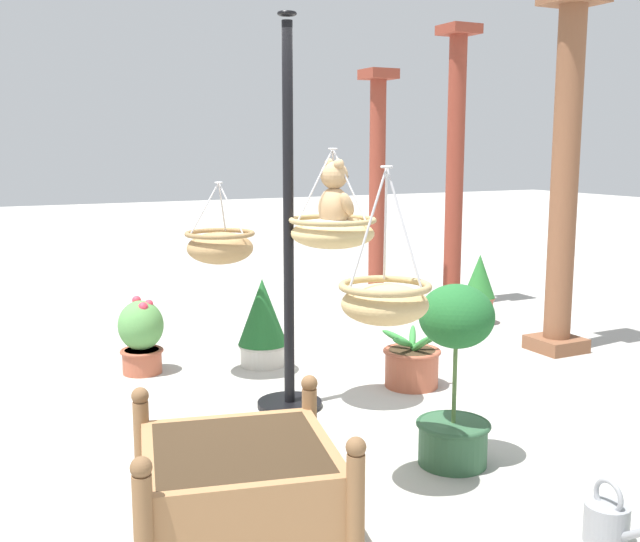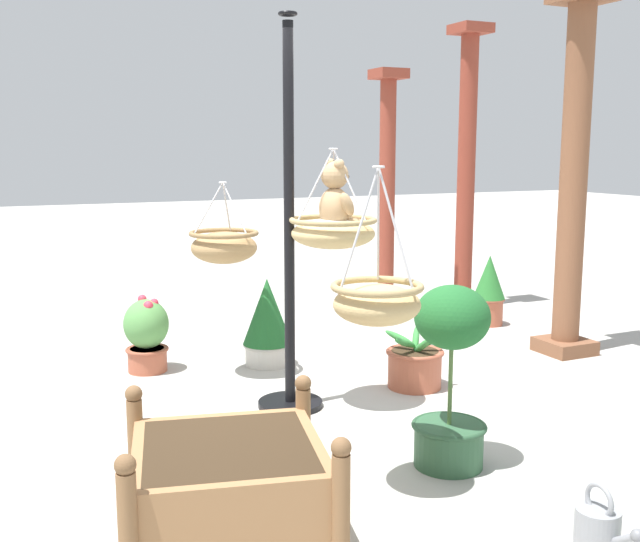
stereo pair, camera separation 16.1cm
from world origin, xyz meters
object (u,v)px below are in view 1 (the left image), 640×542
Objects in this scene: greenhouse_pillar_right at (455,174)px; greenhouse_pillar_far_back at (377,199)px; display_pole_central at (289,288)px; hanging_basket_right_low at (385,301)px; potted_plant_tall_leafy at (141,336)px; greenhouse_pillar_left at (564,184)px; hanging_basket_with_teddy at (333,231)px; wooden_planter_box at (239,482)px; watering_can at (608,522)px; hanging_basket_left_high at (220,246)px; potted_plant_small_succulent at (412,364)px; potted_plant_conical_shrub at (455,369)px; potted_plant_fern_front at (479,288)px; teddy_bear at (336,200)px; potted_plant_bushy_green at (263,322)px.

greenhouse_pillar_far_back is (-0.04, -0.95, -0.24)m from greenhouse_pillar_right.
display_pole_central reaches higher than hanging_basket_right_low.
display_pole_central reaches higher than potted_plant_tall_leafy.
greenhouse_pillar_left is 1.18× the size of greenhouse_pillar_far_back.
hanging_basket_with_teddy is 1.33m from hanging_basket_right_low.
greenhouse_pillar_left reaches higher than display_pole_central.
watering_can is (0.88, 1.42, -0.12)m from wooden_planter_box.
display_pole_central is 1.76m from wooden_planter_box.
hanging_basket_left_high is at bearing 52.98° from potted_plant_tall_leafy.
potted_plant_small_succulent is (1.23, 1.71, -0.13)m from potted_plant_tall_leafy.
display_pole_central is at bearing -161.17° from potted_plant_conical_shrub.
potted_plant_fern_front is at bearing 117.49° from display_pole_central.
teddy_bear is 0.15× the size of greenhouse_pillar_right.
hanging_basket_right_low is at bearing -30.20° from greenhouse_pillar_far_back.
greenhouse_pillar_far_back reaches higher than hanging_basket_with_teddy.
greenhouse_pillar_right is 5.41m from wooden_planter_box.
watering_can is at bearing -39.84° from greenhouse_pillar_left.
hanging_basket_left_high is 0.60× the size of potted_plant_conical_shrub.
potted_plant_tall_leafy is at bearing -75.32° from greenhouse_pillar_right.
greenhouse_pillar_left is 4.20× the size of potted_plant_bushy_green.
teddy_bear is (0.15, 0.27, 0.59)m from display_pole_central.
hanging_basket_left_high is 2.61m from greenhouse_pillar_far_back.
teddy_bear is 0.18× the size of greenhouse_pillar_far_back.
teddy_bear reaches higher than potted_plant_tall_leafy.
hanging_basket_with_teddy is at bearing -79.90° from greenhouse_pillar_left.
hanging_basket_with_teddy is 0.64× the size of potted_plant_conical_shrub.
teddy_bear is 2.44m from greenhouse_pillar_left.
potted_plant_bushy_green is at bearing 172.18° from hanging_basket_right_low.
hanging_basket_left_high is 3.46m from greenhouse_pillar_right.
hanging_basket_right_low is 4.06m from potted_plant_fern_front.
hanging_basket_left_high reaches higher than potted_plant_tall_leafy.
hanging_basket_with_teddy is at bearing -90.00° from teddy_bear.
teddy_bear is at bearing -172.95° from watering_can.
potted_plant_small_succulent is 1.45m from potted_plant_conical_shrub.
greenhouse_pillar_far_back is at bearing 110.26° from potted_plant_tall_leafy.
greenhouse_pillar_far_back is (-2.39, 1.74, -0.20)m from teddy_bear.
display_pole_central is at bearing -62.51° from potted_plant_fern_front.
hanging_basket_with_teddy reaches higher than hanging_basket_left_high.
teddy_bear is 0.66× the size of potted_plant_fern_front.
hanging_basket_with_teddy is at bearing 137.71° from wooden_planter_box.
potted_plant_bushy_green is at bearing -106.61° from greenhouse_pillar_left.
greenhouse_pillar_right is (-2.35, 2.69, 0.05)m from teddy_bear.
watering_can is at bearing -18.05° from greenhouse_pillar_far_back.
greenhouse_pillar_right is 4.38m from potted_plant_conical_shrub.
greenhouse_pillar_left reaches higher than hanging_basket_left_high.
hanging_basket_right_low is 3.29m from greenhouse_pillar_left.
greenhouse_pillar_right is at bearing 138.10° from potted_plant_small_succulent.
hanging_basket_with_teddy reaches higher than potted_plant_tall_leafy.
wooden_planter_box is 2.64m from potted_plant_tall_leafy.
hanging_basket_with_teddy is 2.42m from watering_can.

